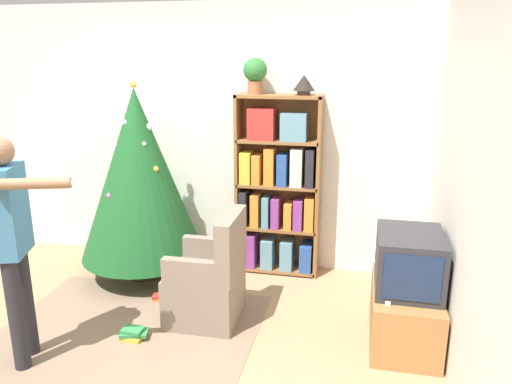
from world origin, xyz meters
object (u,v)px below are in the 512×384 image
Objects in this scene: table_lamp at (304,84)px; christmas_tree at (139,175)px; bookshelf at (277,191)px; television at (409,261)px; standing_person at (12,234)px; potted_plant at (255,73)px; armchair at (209,283)px.

christmas_tree is at bearing -165.56° from table_lamp.
television is at bearing -41.65° from bookshelf.
standing_person is (-1.46, -1.89, 0.12)m from bookshelf.
potted_plant is (1.24, 1.90, 0.99)m from standing_person.
christmas_tree reaches higher than standing_person.
potted_plant reaches higher than television.
standing_person is at bearing -97.71° from christmas_tree.
bookshelf is at bearing 124.37° from standing_person.
television is at bearing -48.16° from table_lamp.
armchair is at bearing -119.23° from table_lamp.
standing_person is (-1.10, -0.83, 0.63)m from armchair.
potted_plant is at bearing 20.31° from christmas_tree.
armchair is 1.51m from standing_person.
table_lamp is (0.60, 1.07, 1.53)m from armchair.
armchair reaches higher than television.
bookshelf is at bearing 138.35° from television.
armchair is at bearing -37.41° from christmas_tree.
bookshelf is 1.91× the size of armchair.
potted_plant is (1.04, 0.38, 0.93)m from christmas_tree.
christmas_tree is at bearing -128.13° from armchair.
christmas_tree is (-2.43, 0.67, 0.36)m from television.
television is 0.32× the size of christmas_tree.
christmas_tree is at bearing -159.69° from potted_plant.
potted_plant is 1.64× the size of table_lamp.
table_lamp is at bearing 131.84° from television.
television is 3.01× the size of table_lamp.
christmas_tree reaches higher than television.
television is at bearing -36.99° from potted_plant.
table_lamp is at bearing 1.94° from bookshelf.
bookshelf is 5.34× the size of potted_plant.
standing_person is (-2.63, -0.85, 0.30)m from television.
armchair is at bearing -109.05° from bookshelf.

